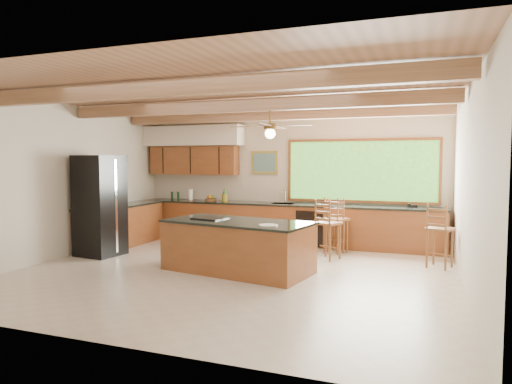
% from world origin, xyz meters
% --- Properties ---
extents(ground, '(7.20, 7.20, 0.00)m').
position_xyz_m(ground, '(0.00, 0.00, 0.00)').
color(ground, beige).
rests_on(ground, ground).
extents(room_shell, '(7.27, 6.54, 3.02)m').
position_xyz_m(room_shell, '(-0.17, 0.65, 2.21)').
color(room_shell, beige).
rests_on(room_shell, ground).
extents(counter_run, '(7.12, 3.10, 1.24)m').
position_xyz_m(counter_run, '(-0.82, 2.52, 0.46)').
color(counter_run, brown).
rests_on(counter_run, ground).
extents(island, '(2.66, 1.59, 0.89)m').
position_xyz_m(island, '(0.05, 0.11, 0.44)').
color(island, brown).
rests_on(island, ground).
extents(refrigerator, '(0.85, 0.83, 2.00)m').
position_xyz_m(refrigerator, '(-3.05, 0.40, 1.00)').
color(refrigerator, black).
rests_on(refrigerator, ground).
extents(bar_stool_a, '(0.42, 0.42, 1.14)m').
position_xyz_m(bar_stool_a, '(1.32, 2.39, 0.67)').
color(bar_stool_a, brown).
rests_on(bar_stool_a, ground).
extents(bar_stool_b, '(0.55, 0.55, 1.16)m').
position_xyz_m(bar_stool_b, '(1.31, 1.54, 0.69)').
color(bar_stool_b, brown).
rests_on(bar_stool_b, ground).
extents(bar_stool_c, '(0.54, 0.55, 1.15)m').
position_xyz_m(bar_stool_c, '(1.34, 2.22, 0.68)').
color(bar_stool_c, brown).
rests_on(bar_stool_c, ground).
extents(bar_stool_d, '(0.53, 0.53, 1.14)m').
position_xyz_m(bar_stool_d, '(3.30, 1.54, 0.68)').
color(bar_stool_d, brown).
rests_on(bar_stool_d, ground).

